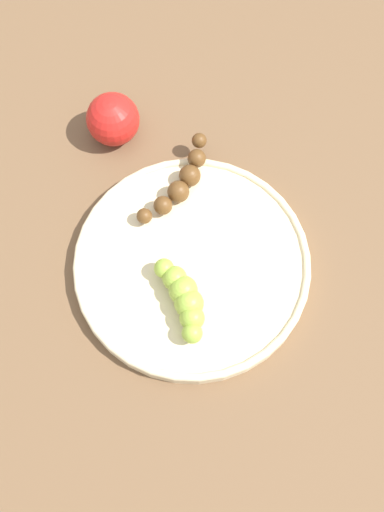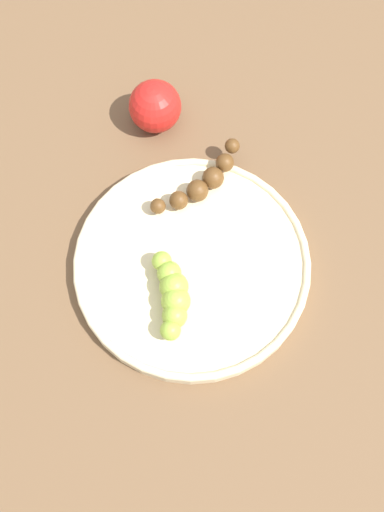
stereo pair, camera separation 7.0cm
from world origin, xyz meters
TOP-DOWN VIEW (x-y plane):
  - ground_plane at (0.00, 0.00)m, footprint 2.40×2.40m
  - fruit_bowl at (0.00, 0.00)m, footprint 0.30×0.30m
  - banana_overripe at (0.05, 0.09)m, footprint 0.14×0.07m
  - banana_green at (-0.04, -0.04)m, footprint 0.05×0.11m
  - apple_red at (0.03, 0.22)m, footprint 0.07×0.07m

SIDE VIEW (x-z plane):
  - ground_plane at x=0.00m, z-range 0.00..0.00m
  - fruit_bowl at x=0.00m, z-range 0.00..0.02m
  - banana_overripe at x=0.05m, z-range 0.02..0.05m
  - apple_red at x=0.03m, z-range 0.00..0.07m
  - banana_green at x=-0.04m, z-range 0.02..0.05m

